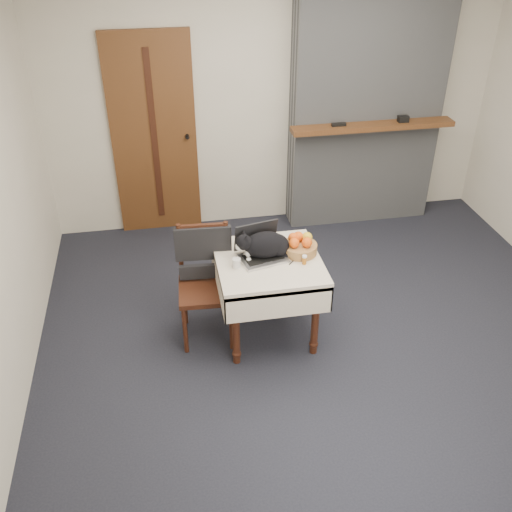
# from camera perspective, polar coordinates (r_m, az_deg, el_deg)

# --- Properties ---
(ground) EXTENTS (4.50, 4.50, 0.00)m
(ground) POSITION_cam_1_polar(r_m,az_deg,el_deg) (4.71, 6.67, -7.44)
(ground) COLOR black
(ground) RESTS_ON ground
(room_shell) EXTENTS (4.52, 4.01, 2.61)m
(room_shell) POSITION_cam_1_polar(r_m,az_deg,el_deg) (4.25, 6.43, 15.29)
(room_shell) COLOR beige
(room_shell) RESTS_ON ground
(door) EXTENTS (0.82, 0.10, 2.00)m
(door) POSITION_cam_1_polar(r_m,az_deg,el_deg) (5.76, -10.15, 11.64)
(door) COLOR brown
(door) RESTS_ON ground
(chimney) EXTENTS (1.62, 0.48, 2.60)m
(chimney) POSITION_cam_1_polar(r_m,az_deg,el_deg) (5.92, 11.04, 15.18)
(chimney) COLOR gray
(chimney) RESTS_ON ground
(side_table) EXTENTS (0.78, 0.78, 0.70)m
(side_table) POSITION_cam_1_polar(r_m,az_deg,el_deg) (4.32, 1.25, -1.61)
(side_table) COLOR #381F0F
(side_table) RESTS_ON ground
(laptop) EXTENTS (0.39, 0.36, 0.25)m
(laptop) POSITION_cam_1_polar(r_m,az_deg,el_deg) (4.27, 0.42, 0.75)
(laptop) COLOR #B7B7BC
(laptop) RESTS_ON side_table
(cat) EXTENTS (0.49, 0.22, 0.24)m
(cat) POSITION_cam_1_polar(r_m,az_deg,el_deg) (4.24, 1.04, 1.10)
(cat) COLOR black
(cat) RESTS_ON side_table
(cream_jar) EXTENTS (0.06, 0.06, 0.07)m
(cream_jar) POSITION_cam_1_polar(r_m,az_deg,el_deg) (4.15, -1.96, -0.70)
(cream_jar) COLOR silver
(cream_jar) RESTS_ON side_table
(pill_bottle) EXTENTS (0.04, 0.04, 0.07)m
(pill_bottle) POSITION_cam_1_polar(r_m,az_deg,el_deg) (4.20, 4.86, -0.36)
(pill_bottle) COLOR #A05913
(pill_bottle) RESTS_ON side_table
(fruit_basket) EXTENTS (0.26, 0.26, 0.15)m
(fruit_basket) POSITION_cam_1_polar(r_m,az_deg,el_deg) (4.32, 4.39, 1.05)
(fruit_basket) COLOR #A07240
(fruit_basket) RESTS_ON side_table
(desk_clutter) EXTENTS (0.13, 0.09, 0.01)m
(desk_clutter) POSITION_cam_1_polar(r_m,az_deg,el_deg) (4.33, 4.03, 0.27)
(desk_clutter) COLOR black
(desk_clutter) RESTS_ON side_table
(chair) EXTENTS (0.45, 0.44, 0.93)m
(chair) POSITION_cam_1_polar(r_m,az_deg,el_deg) (4.38, -5.17, -1.09)
(chair) COLOR #381F0F
(chair) RESTS_ON ground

